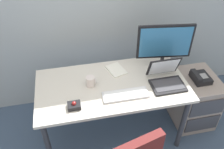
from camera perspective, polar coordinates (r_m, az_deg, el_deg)
ground_plane at (r=2.79m, az=-0.00°, el=-13.61°), size 8.00×8.00×0.00m
desk at (r=2.31m, az=-0.00°, el=-3.88°), size 1.42×0.73×0.73m
file_cabinet at (r=2.87m, az=18.81°, el=-5.55°), size 0.42×0.53×0.60m
desk_phone at (r=2.64m, az=20.29°, el=-0.68°), size 0.17×0.20×0.09m
monitor_main at (r=2.36m, az=12.47°, el=7.12°), size 0.53×0.18×0.47m
keyboard at (r=2.13m, az=3.24°, el=-4.82°), size 0.41×0.14×0.03m
laptop at (r=2.29m, az=12.82°, el=-0.92°), size 0.31×0.30×0.23m
trackball_mouse at (r=2.05m, az=-9.02°, el=-7.30°), size 0.11×0.09×0.07m
coffee_mug at (r=2.22m, az=-5.10°, el=-1.63°), size 0.09×0.08×0.10m
paper_notepad at (r=2.41m, az=1.00°, el=1.14°), size 0.20×0.24×0.01m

